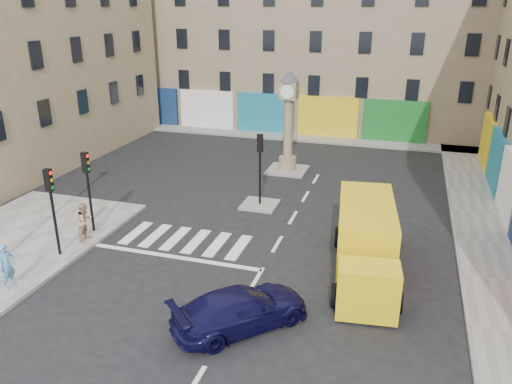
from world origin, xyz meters
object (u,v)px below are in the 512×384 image
at_px(pedestrian_blue, 7,267).
at_px(clock_pillar, 289,115).
at_px(traffic_light_island, 260,158).
at_px(traffic_light_left_far, 87,179).
at_px(yellow_van, 366,241).
at_px(pedestrian_tan, 86,222).
at_px(navy_sedan, 241,309).
at_px(traffic_light_left_near, 51,198).

bearing_deg(pedestrian_blue, clock_pillar, -14.87).
xyz_separation_m(traffic_light_island, pedestrian_blue, (-6.33, -10.54, -1.57)).
bearing_deg(clock_pillar, pedestrian_blue, -110.94).
xyz_separation_m(traffic_light_left_far, clock_pillar, (6.30, 11.40, 0.93)).
xyz_separation_m(yellow_van, pedestrian_blue, (-12.15, -5.34, -0.24)).
xyz_separation_m(yellow_van, pedestrian_tan, (-11.83, -1.10, -0.25)).
bearing_deg(navy_sedan, yellow_van, -81.93).
distance_m(pedestrian_blue, pedestrian_tan, 4.25).
relative_size(traffic_light_left_far, traffic_light_island, 1.00).
height_order(traffic_light_left_far, navy_sedan, traffic_light_left_far).
xyz_separation_m(traffic_light_left_far, navy_sedan, (8.68, -4.67, -1.96)).
height_order(clock_pillar, pedestrian_tan, clock_pillar).
relative_size(navy_sedan, yellow_van, 0.64).
bearing_deg(clock_pillar, traffic_light_island, -90.00).
relative_size(traffic_light_island, navy_sedan, 0.81).
bearing_deg(traffic_light_left_far, pedestrian_tan, -71.59).
bearing_deg(pedestrian_blue, traffic_light_left_near, 5.52).
distance_m(clock_pillar, pedestrian_tan, 13.92).
distance_m(traffic_light_left_near, yellow_van, 12.48).
bearing_deg(traffic_light_left_near, traffic_light_left_far, 90.00).
relative_size(clock_pillar, yellow_van, 0.85).
xyz_separation_m(traffic_light_left_near, clock_pillar, (6.30, 13.80, 0.93)).
bearing_deg(pedestrian_blue, traffic_light_island, -24.91).
bearing_deg(pedestrian_tan, navy_sedan, -115.70).
height_order(traffic_light_island, pedestrian_tan, traffic_light_island).
height_order(traffic_light_left_far, clock_pillar, clock_pillar).
bearing_deg(traffic_light_left_near, navy_sedan, -14.62).
distance_m(traffic_light_island, pedestrian_blue, 12.39).
bearing_deg(yellow_van, pedestrian_blue, -163.25).
bearing_deg(traffic_light_island, pedestrian_tan, -133.60).
bearing_deg(yellow_van, pedestrian_tan, 178.36).
bearing_deg(clock_pillar, pedestrian_tan, -116.01).
height_order(navy_sedan, pedestrian_tan, pedestrian_tan).
relative_size(traffic_light_left_near, traffic_light_island, 1.00).
bearing_deg(traffic_light_left_near, traffic_light_island, 51.07).
relative_size(traffic_light_left_near, yellow_van, 0.51).
height_order(traffic_light_left_near, traffic_light_island, traffic_light_left_near).
distance_m(traffic_light_left_near, pedestrian_blue, 3.17).
distance_m(traffic_light_left_near, pedestrian_tan, 2.22).
xyz_separation_m(navy_sedan, pedestrian_blue, (-8.71, -0.47, 0.36)).
bearing_deg(navy_sedan, traffic_light_left_far, 15.10).
bearing_deg(traffic_light_left_far, pedestrian_blue, -90.29).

